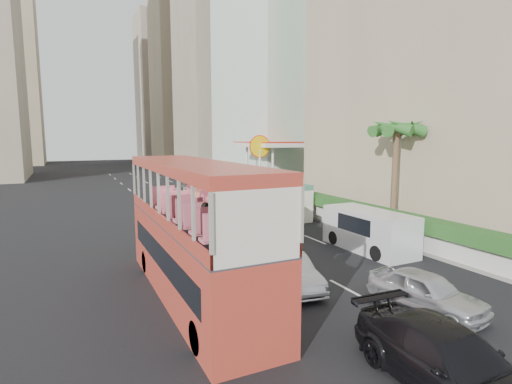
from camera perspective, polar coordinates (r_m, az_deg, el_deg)
ground_plane at (r=18.27m, az=9.92°, el=-11.27°), size 200.00×200.00×0.00m
double_decker_bus at (r=14.98m, az=-8.95°, el=-5.42°), size 2.50×11.00×5.06m
car_silver_lane_a at (r=16.44m, az=4.70°, el=-13.38°), size 1.94×4.26×1.36m
car_silver_lane_b at (r=15.49m, az=22.98°, el=-15.36°), size 2.28×4.29×1.39m
van_asset at (r=30.41m, az=-3.53°, el=-3.48°), size 2.55×4.81×1.29m
minibus_near at (r=25.45m, az=1.06°, el=-2.65°), size 2.94×6.20×2.64m
minibus_far at (r=30.18m, az=3.39°, el=-1.03°), size 2.14×5.98×2.63m
panel_van_near at (r=22.02m, az=15.81°, el=-5.31°), size 2.16×5.29×2.11m
panel_van_far at (r=40.94m, az=-4.78°, el=0.94°), size 2.33×5.44×2.15m
sidewalk at (r=43.83m, az=0.46°, el=0.12°), size 6.00×120.00×0.18m
kerb_wall at (r=32.84m, az=4.54°, el=-1.44°), size 0.30×44.00×1.00m
hedge at (r=32.71m, az=4.56°, el=0.03°), size 1.10×44.00×0.70m
palm_tree at (r=25.54m, az=19.16°, el=1.62°), size 0.36×0.36×6.40m
shell_station at (r=42.24m, az=2.88°, el=3.45°), size 6.50×8.00×5.50m
tower_mid at (r=79.61m, az=-4.54°, el=21.61°), size 16.00×16.00×50.00m
tower_far_a at (r=101.04m, az=-10.23°, el=16.80°), size 14.00×14.00×44.00m
tower_far_b at (r=121.88m, az=-13.07°, el=14.20°), size 14.00×14.00×40.00m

